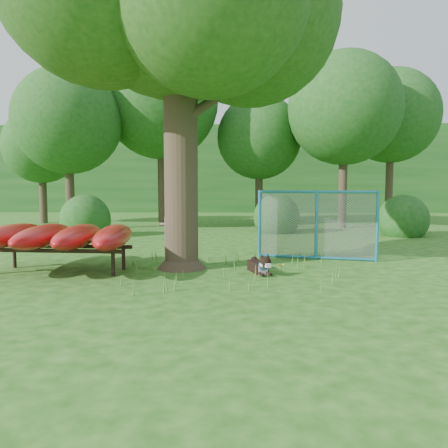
{
  "coord_description": "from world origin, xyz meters",
  "views": [
    {
      "loc": [
        0.49,
        -7.98,
        1.79
      ],
      "look_at": [
        0.2,
        1.2,
        1.0
      ],
      "focal_mm": 35.0,
      "sensor_mm": 36.0,
      "label": 1
    }
  ],
  "objects": [
    {
      "name": "bg_tree_a",
      "position": [
        -6.5,
        10.0,
        4.48
      ],
      "size": [
        4.4,
        4.4,
        6.7
      ],
      "color": "#36291D",
      "rests_on": "ground"
    },
    {
      "name": "kayak_rack",
      "position": [
        -3.22,
        0.99,
        0.75
      ],
      "size": [
        3.13,
        3.0,
        0.99
      ],
      "rotation": [
        0.0,
        0.0,
        -0.05
      ],
      "color": "black",
      "rests_on": "ground"
    },
    {
      "name": "bg_tree_d",
      "position": [
        5.0,
        11.0,
        5.08
      ],
      "size": [
        4.8,
        4.8,
        7.5
      ],
      "color": "#36291D",
      "rests_on": "ground"
    },
    {
      "name": "wildflower_clump",
      "position": [
        1.38,
        0.78,
        0.19
      ],
      "size": [
        0.11,
        0.1,
        0.23
      ],
      "rotation": [
        0.0,
        0.0,
        -0.05
      ],
      "color": "#4F8D2E",
      "rests_on": "ground"
    },
    {
      "name": "fence_section",
      "position": [
        2.42,
        2.72,
        0.85
      ],
      "size": [
        2.85,
        0.72,
        2.83
      ],
      "rotation": [
        0.0,
        0.0,
        -0.22
      ],
      "color": "teal",
      "rests_on": "ground"
    },
    {
      "name": "bg_tree_c",
      "position": [
        1.5,
        13.0,
        4.11
      ],
      "size": [
        4.0,
        4.0,
        6.12
      ],
      "color": "#36291D",
      "rests_on": "ground"
    },
    {
      "name": "wooded_hillside",
      "position": [
        0.0,
        28.0,
        3.0
      ],
      "size": [
        80.0,
        12.0,
        6.0
      ],
      "primitive_type": "cube",
      "color": "#194C18",
      "rests_on": "ground"
    },
    {
      "name": "bg_tree_b",
      "position": [
        -3.0,
        12.0,
        5.61
      ],
      "size": [
        5.2,
        5.2,
        8.22
      ],
      "color": "#36291D",
      "rests_on": "ground"
    },
    {
      "name": "bg_tree_f",
      "position": [
        -9.0,
        13.0,
        3.73
      ],
      "size": [
        3.6,
        3.6,
        5.55
      ],
      "color": "#36291D",
      "rests_on": "ground"
    },
    {
      "name": "shrub_right",
      "position": [
        6.5,
        8.0,
        0.0
      ],
      "size": [
        1.8,
        1.8,
        1.8
      ],
      "primitive_type": "sphere",
      "color": "#194C18",
      "rests_on": "ground"
    },
    {
      "name": "husky_dog",
      "position": [
        0.96,
        0.91,
        0.16
      ],
      "size": [
        0.49,
        1.02,
        0.46
      ],
      "rotation": [
        0.0,
        0.0,
        0.31
      ],
      "color": "black",
      "rests_on": "ground"
    },
    {
      "name": "shrub_left",
      "position": [
        -5.0,
        7.5,
        0.0
      ],
      "size": [
        1.8,
        1.8,
        1.8
      ],
      "primitive_type": "sphere",
      "color": "#194C18",
      "rests_on": "ground"
    },
    {
      "name": "shrub_mid",
      "position": [
        2.0,
        9.0,
        0.0
      ],
      "size": [
        1.8,
        1.8,
        1.8
      ],
      "primitive_type": "sphere",
      "color": "#194C18",
      "rests_on": "ground"
    },
    {
      "name": "wooden_post",
      "position": [
        -1.07,
        1.51,
        0.6
      ],
      "size": [
        0.31,
        0.12,
        1.14
      ],
      "rotation": [
        0.0,
        0.0,
        -0.16
      ],
      "color": "#625B4A",
      "rests_on": "ground"
    },
    {
      "name": "bg_tree_e",
      "position": [
        8.0,
        14.0,
        5.23
      ],
      "size": [
        4.6,
        4.6,
        7.55
      ],
      "color": "#36291D",
      "rests_on": "ground"
    },
    {
      "name": "ground",
      "position": [
        0.0,
        0.0,
        0.0
      ],
      "size": [
        80.0,
        80.0,
        0.0
      ],
      "primitive_type": "plane",
      "color": "#1D5210",
      "rests_on": "ground"
    }
  ]
}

